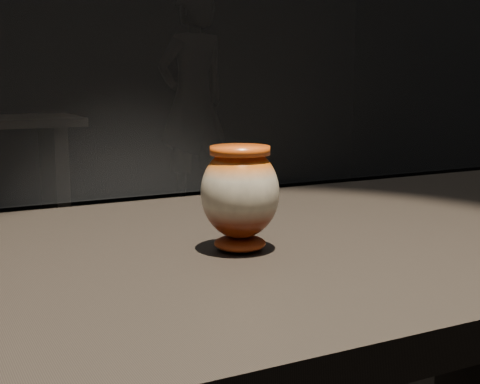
# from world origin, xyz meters

# --- Properties ---
(main_vase) EXTENTS (0.13, 0.13, 0.15)m
(main_vase) POSITION_xyz_m (0.04, -0.04, 0.98)
(main_vase) COLOR #611D08
(main_vase) RESTS_ON display_plinth
(visitor) EXTENTS (0.75, 0.57, 1.86)m
(visitor) POSITION_xyz_m (1.89, 4.43, 0.93)
(visitor) COLOR black
(visitor) RESTS_ON ground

